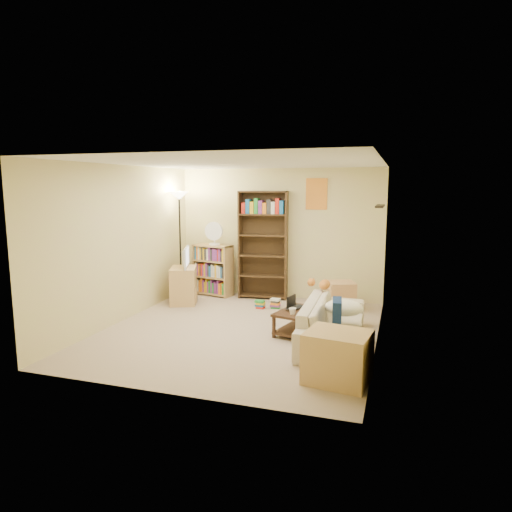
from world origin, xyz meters
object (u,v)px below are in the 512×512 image
object	(u,v)px
television	(183,257)
laptop	(298,308)
tabby_cat	(322,284)
tall_bookshelf	(263,242)
mug	(293,311)
short_bookshelf	(213,270)
floor_lamp	(179,214)
tv_stand	(184,285)
sofa	(333,322)
end_cabinet	(338,357)
coffee_table	(296,319)
side_table	(341,296)
desk_fan	(214,233)

from	to	relation	value
television	laptop	bearing A→B (deg)	-133.97
tabby_cat	tall_bookshelf	xyz separation A→B (m)	(-1.39, 1.41, 0.44)
tall_bookshelf	laptop	bearing A→B (deg)	-65.59
mug	television	world-z (taller)	television
mug	short_bookshelf	xyz separation A→B (m)	(-2.12, 2.09, 0.11)
tabby_cat	floor_lamp	size ratio (longest dim) A/B	0.22
laptop	mug	bearing A→B (deg)	-162.26
tabby_cat	tv_stand	distance (m)	2.75
tv_stand	tabby_cat	bearing A→B (deg)	-32.52
sofa	end_cabinet	xyz separation A→B (m)	(0.24, -1.28, -0.00)
sofa	tabby_cat	bearing A→B (deg)	18.61
sofa	coffee_table	world-z (taller)	sofa
tall_bookshelf	short_bookshelf	world-z (taller)	tall_bookshelf
coffee_table	short_bookshelf	size ratio (longest dim) A/B	0.86
sofa	laptop	world-z (taller)	sofa
tabby_cat	side_table	size ratio (longest dim) A/B	0.89
coffee_table	tall_bookshelf	size ratio (longest dim) A/B	0.42
tabby_cat	television	bearing A→B (deg)	168.19
short_bookshelf	coffee_table	bearing A→B (deg)	-28.96
television	tall_bookshelf	size ratio (longest dim) A/B	0.31
desk_fan	end_cabinet	distance (m)	4.49
floor_lamp	mug	bearing A→B (deg)	-33.17
laptop	short_bookshelf	bearing A→B (deg)	70.25
sofa	tv_stand	size ratio (longest dim) A/B	2.97
mug	end_cabinet	bearing A→B (deg)	-57.25
short_bookshelf	desk_fan	xyz separation A→B (m)	(0.06, -0.05, 0.74)
floor_lamp	end_cabinet	size ratio (longest dim) A/B	3.00
coffee_table	television	bearing A→B (deg)	169.43
tabby_cat	floor_lamp	xyz separation A→B (m)	(-2.93, 0.95, 0.99)
laptop	floor_lamp	xyz separation A→B (m)	(-2.65, 1.42, 1.28)
mug	television	distance (m)	2.78
laptop	end_cabinet	world-z (taller)	end_cabinet
tv_stand	side_table	distance (m)	2.89
short_bookshelf	mug	bearing A→B (deg)	-32.57
sofa	tall_bookshelf	size ratio (longest dim) A/B	0.97
mug	floor_lamp	distance (m)	3.39
mug	short_bookshelf	bearing A→B (deg)	135.38
television	short_bookshelf	bearing A→B (deg)	-40.08
laptop	mug	xyz separation A→B (m)	(-0.01, -0.30, 0.03)
tall_bookshelf	tv_stand	bearing A→B (deg)	-152.94
television	short_bookshelf	size ratio (longest dim) A/B	0.64
coffee_table	television	size ratio (longest dim) A/B	1.35
tall_bookshelf	sofa	bearing A→B (deg)	-58.51
short_bookshelf	desk_fan	bearing A→B (deg)	-27.77
tabby_cat	end_cabinet	xyz separation A→B (m)	(0.52, -2.04, -0.37)
laptop	coffee_table	bearing A→B (deg)	-168.83
tv_stand	side_table	bearing A→B (deg)	-12.90
short_bookshelf	floor_lamp	xyz separation A→B (m)	(-0.52, -0.37, 1.14)
tabby_cat	laptop	distance (m)	0.62
tv_stand	end_cabinet	world-z (taller)	tv_stand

